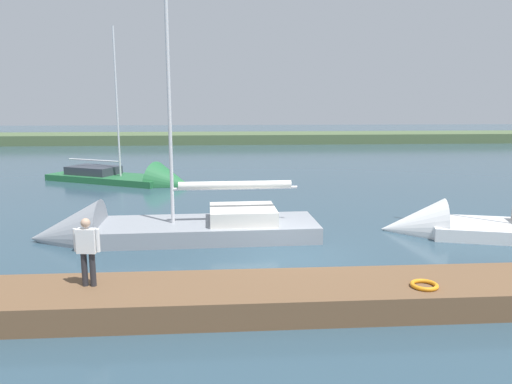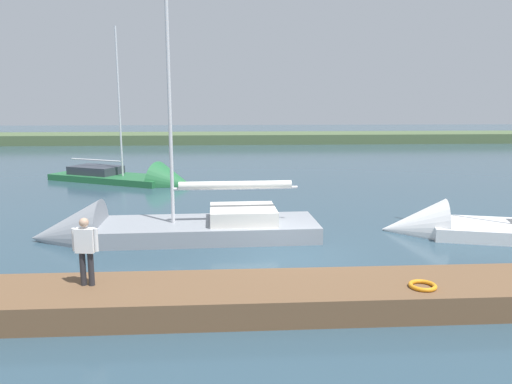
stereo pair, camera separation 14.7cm
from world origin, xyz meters
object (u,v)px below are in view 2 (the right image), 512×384
(sailboat_near_dock, at_px, (497,233))
(person_on_dock, at_px, (86,247))
(life_ring_buoy, at_px, (423,286))
(sailboat_far_right, at_px, (148,233))
(sailboat_mid_channel, at_px, (141,181))

(sailboat_near_dock, relative_size, person_on_dock, 6.99)
(life_ring_buoy, xyz_separation_m, sailboat_near_dock, (-5.58, -6.38, -0.56))
(person_on_dock, bearing_deg, life_ring_buoy, -86.69)
(sailboat_far_right, bearing_deg, sailboat_near_dock, 176.13)
(sailboat_mid_channel, distance_m, sailboat_far_right, 13.00)
(life_ring_buoy, relative_size, sailboat_mid_channel, 0.06)
(life_ring_buoy, distance_m, sailboat_far_right, 10.27)
(sailboat_far_right, bearing_deg, sailboat_mid_channel, -80.77)
(sailboat_far_right, relative_size, sailboat_near_dock, 1.06)
(sailboat_mid_channel, bearing_deg, sailboat_near_dock, -13.52)
(life_ring_buoy, relative_size, person_on_dock, 0.40)
(life_ring_buoy, height_order, person_on_dock, person_on_dock)
(person_on_dock, bearing_deg, sailboat_near_dock, -59.15)
(sailboat_mid_channel, height_order, person_on_dock, sailboat_mid_channel)
(life_ring_buoy, height_order, sailboat_far_right, sailboat_far_right)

